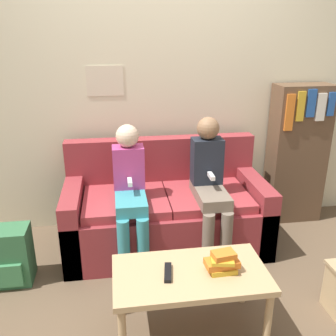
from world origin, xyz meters
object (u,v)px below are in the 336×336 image
object	(u,v)px
couch	(166,212)
person_left	(130,189)
person_right	(210,182)
coffee_table	(190,279)
tv_remote	(168,272)
backpack	(9,256)
bookshelf	(297,154)

from	to	relation	value
couch	person_left	distance (m)	0.48
person_right	coffee_table	bearing A→B (deg)	-111.10
person_left	tv_remote	size ratio (longest dim) A/B	6.21
coffee_table	person_left	size ratio (longest dim) A/B	0.83
couch	backpack	xyz separation A→B (m)	(-1.19, -0.36, -0.08)
couch	backpack	bearing A→B (deg)	-163.37
person_right	bookshelf	size ratio (longest dim) A/B	0.86
bookshelf	tv_remote	bearing A→B (deg)	-136.84
bookshelf	person_right	bearing A→B (deg)	-152.98
bookshelf	couch	bearing A→B (deg)	-166.71
tv_remote	backpack	world-z (taller)	tv_remote
tv_remote	bookshelf	size ratio (longest dim) A/B	0.13
person_left	tv_remote	world-z (taller)	person_left
person_left	person_right	bearing A→B (deg)	0.43
tv_remote	bookshelf	bearing A→B (deg)	52.31
couch	coffee_table	xyz separation A→B (m)	(0.00, -1.02, 0.08)
person_left	tv_remote	distance (m)	0.87
tv_remote	person_left	bearing A→B (deg)	110.46
backpack	coffee_table	bearing A→B (deg)	-29.21
couch	person_left	world-z (taller)	person_left
person_left	coffee_table	bearing A→B (deg)	-70.14
coffee_table	tv_remote	size ratio (longest dim) A/B	5.16
tv_remote	backpack	distance (m)	1.27
coffee_table	tv_remote	world-z (taller)	tv_remote
tv_remote	coffee_table	bearing A→B (deg)	10.10
couch	person_right	bearing A→B (deg)	-30.00
person_left	bookshelf	distance (m)	1.66
backpack	couch	bearing A→B (deg)	16.63
coffee_table	backpack	size ratio (longest dim) A/B	2.09
coffee_table	person_left	distance (m)	0.92
tv_remote	bookshelf	world-z (taller)	bookshelf
couch	bookshelf	bearing A→B (deg)	13.29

